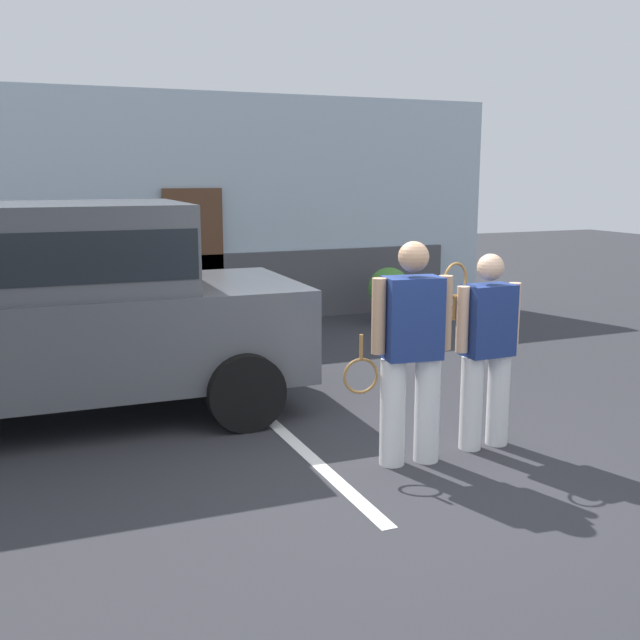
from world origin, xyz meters
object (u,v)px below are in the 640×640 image
object	(u,v)px
tennis_player_man	(411,351)
tennis_player_woman	(487,348)
parked_suv	(44,302)
potted_plant_by_porch	(389,292)

from	to	relation	value
tennis_player_man	tennis_player_woman	world-z (taller)	tennis_player_man
parked_suv	tennis_player_man	bearing A→B (deg)	-39.58
potted_plant_by_porch	tennis_player_woman	bearing A→B (deg)	-109.53
potted_plant_by_porch	tennis_player_man	bearing A→B (deg)	-116.45
tennis_player_woman	parked_suv	bearing A→B (deg)	-33.68
parked_suv	tennis_player_woman	bearing A→B (deg)	-31.54
tennis_player_man	potted_plant_by_porch	bearing A→B (deg)	-108.73
tennis_player_woman	potted_plant_by_porch	xyz separation A→B (m)	(1.83, 5.16, -0.39)
tennis_player_man	potted_plant_by_porch	size ratio (longest dim) A/B	2.06
tennis_player_man	potted_plant_by_porch	world-z (taller)	tennis_player_man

